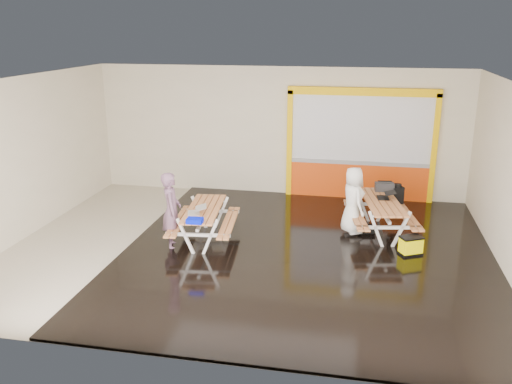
% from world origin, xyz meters
% --- Properties ---
extents(room, '(10.02, 8.02, 3.52)m').
position_xyz_m(room, '(0.00, 0.00, 1.75)').
color(room, '#B8AF9C').
rests_on(room, ground).
extents(deck, '(7.50, 7.98, 0.05)m').
position_xyz_m(deck, '(1.25, 0.00, 0.03)').
color(deck, black).
rests_on(deck, room).
extents(kiosk, '(3.88, 0.16, 3.00)m').
position_xyz_m(kiosk, '(2.20, 3.93, 1.44)').
color(kiosk, '#DB430B').
rests_on(kiosk, room).
extents(picnic_table_left, '(1.52, 2.08, 0.78)m').
position_xyz_m(picnic_table_left, '(-1.01, 0.24, 0.60)').
color(picnic_table_left, '#CB814C').
rests_on(picnic_table_left, deck).
extents(picnic_table_right, '(1.73, 2.25, 0.81)m').
position_xyz_m(picnic_table_right, '(2.74, 1.40, 0.62)').
color(picnic_table_right, '#CB814C').
rests_on(picnic_table_right, deck).
extents(person_left, '(0.57, 0.70, 1.66)m').
position_xyz_m(person_left, '(-1.59, -0.18, 0.82)').
color(person_left, '#6B4B63').
rests_on(person_left, deck).
extents(person_right, '(0.75, 0.86, 1.49)m').
position_xyz_m(person_right, '(2.11, 1.21, 0.85)').
color(person_right, white).
rests_on(person_right, deck).
extents(laptop_left, '(0.47, 0.45, 0.17)m').
position_xyz_m(laptop_left, '(-1.06, -0.12, 0.84)').
color(laptop_left, silver).
rests_on(laptop_left, picnic_table_left).
extents(laptop_right, '(0.43, 0.39, 0.17)m').
position_xyz_m(laptop_right, '(2.82, 1.60, 0.87)').
color(laptop_right, black).
rests_on(laptop_right, picnic_table_right).
extents(blue_pouch, '(0.33, 0.24, 0.09)m').
position_xyz_m(blue_pouch, '(-0.93, -0.66, 0.83)').
color(blue_pouch, '#000EE6').
rests_on(blue_pouch, picnic_table_left).
extents(toolbox, '(0.45, 0.26, 0.25)m').
position_xyz_m(toolbox, '(2.81, 2.16, 0.91)').
color(toolbox, black).
rests_on(toolbox, picnic_table_right).
extents(backpack, '(0.33, 0.28, 0.47)m').
position_xyz_m(backpack, '(3.11, 2.20, 0.74)').
color(backpack, black).
rests_on(backpack, picnic_table_right).
extents(dark_case, '(0.41, 0.35, 0.14)m').
position_xyz_m(dark_case, '(2.44, 1.41, 0.12)').
color(dark_case, black).
rests_on(dark_case, deck).
extents(fluke_bag, '(0.53, 0.46, 0.38)m').
position_xyz_m(fluke_bag, '(3.33, 0.31, 0.23)').
color(fluke_bag, black).
rests_on(fluke_bag, deck).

